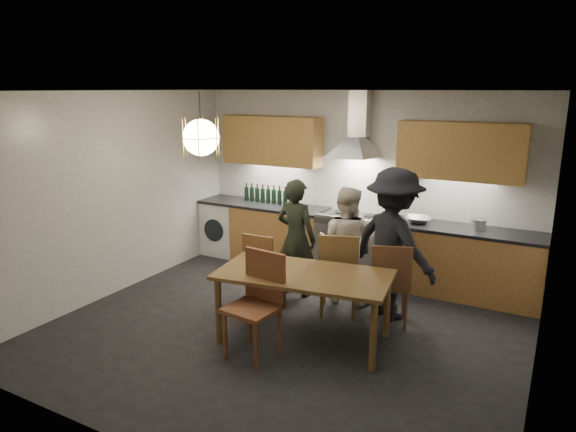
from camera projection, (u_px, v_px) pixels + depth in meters
The scene contains 17 objects.
ground at pixel (285, 329), 5.75m from camera, with size 5.00×5.00×0.00m, color black.
room_shell at pixel (285, 179), 5.34m from camera, with size 5.02×4.52×2.61m.
counter_run at pixel (353, 246), 7.29m from camera, with size 5.00×0.62×0.90m.
range_stove at pixel (351, 246), 7.30m from camera, with size 0.90×0.60×0.92m.
wall_fixtures at pixel (357, 144), 7.06m from camera, with size 4.30×0.54×1.10m.
pendant_lamp at pixel (201, 138), 5.62m from camera, with size 0.43×0.43×0.70m.
dining_table at pixel (304, 281), 5.36m from camera, with size 1.90×1.14×0.76m.
chair_back_left at pixel (262, 264), 6.29m from camera, with size 0.42×0.42×0.92m.
chair_back_mid at pixel (339, 269), 5.96m from camera, with size 0.59×0.59×1.02m.
chair_back_right at pixel (390, 279), 5.71m from camera, with size 0.56×0.56×0.97m.
chair_front at pixel (258, 297), 5.12m from camera, with size 0.53×0.53×1.06m.
person_left at pixel (296, 238), 6.56m from camera, with size 0.56×0.37×1.53m, color black.
person_mid at pixel (345, 245), 6.38m from camera, with size 0.71×0.56×1.47m, color beige.
person_right at pixel (393, 244), 5.89m from camera, with size 1.14×0.66×1.77m, color black.
mixing_bowl at pixel (418, 220), 6.76m from camera, with size 0.34×0.34×0.08m, color silver.
stock_pot at pixel (478, 225), 6.43m from camera, with size 0.18×0.18×0.13m, color #B2B2B5.
wine_bottles at pixel (268, 194), 7.89m from camera, with size 0.86×0.07×0.28m.
Camera 1 is at (2.54, -4.62, 2.63)m, focal length 32.00 mm.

